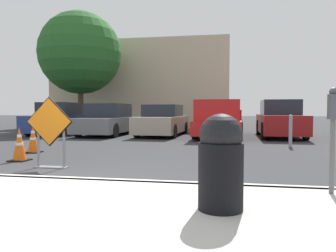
# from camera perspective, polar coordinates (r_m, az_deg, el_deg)

# --- Properties ---
(ground_plane) EXTENTS (96.00, 96.00, 0.00)m
(ground_plane) POSITION_cam_1_polar(r_m,az_deg,el_deg) (15.00, 1.13, -1.77)
(ground_plane) COLOR #333335
(sidewalk_strip) EXTENTS (21.71, 3.05, 0.14)m
(sidewalk_strip) POSITION_cam_1_polar(r_m,az_deg,el_deg) (4.14, -25.12, -13.48)
(sidewalk_strip) COLOR beige
(sidewalk_strip) RESTS_ON ground_plane
(curb_lip) EXTENTS (21.71, 0.20, 0.14)m
(curb_lip) POSITION_cam_1_polar(r_m,az_deg,el_deg) (5.42, -15.68, -9.45)
(curb_lip) COLOR beige
(curb_lip) RESTS_ON ground_plane
(road_closed_sign) EXTENTS (1.03, 0.20, 1.48)m
(road_closed_sign) POSITION_cam_1_polar(r_m,az_deg,el_deg) (7.21, -19.91, -0.40)
(road_closed_sign) COLOR black
(road_closed_sign) RESTS_ON ground_plane
(traffic_cone_nearest) EXTENTS (0.42, 0.42, 0.81)m
(traffic_cone_nearest) POSITION_cam_1_polar(r_m,az_deg,el_deg) (8.53, -24.46, -2.91)
(traffic_cone_nearest) COLOR black
(traffic_cone_nearest) RESTS_ON ground_plane
(traffic_cone_second) EXTENTS (0.41, 0.41, 0.80)m
(traffic_cone_second) POSITION_cam_1_polar(r_m,az_deg,el_deg) (9.99, -22.46, -2.10)
(traffic_cone_second) COLOR black
(traffic_cone_second) RESTS_ON ground_plane
(parked_car_nearest) EXTENTS (1.87, 4.42, 1.57)m
(parked_car_nearest) POSITION_cam_1_polar(r_m,az_deg,el_deg) (17.13, -18.47, 1.04)
(parked_car_nearest) COLOR navy
(parked_car_nearest) RESTS_ON ground_plane
(parked_car_second) EXTENTS (2.01, 4.54, 1.50)m
(parked_car_second) POSITION_cam_1_polar(r_m,az_deg,el_deg) (15.91, -10.35, 0.91)
(parked_car_second) COLOR slate
(parked_car_second) RESTS_ON ground_plane
(parked_car_third) EXTENTS (1.98, 4.38, 1.44)m
(parked_car_third) POSITION_cam_1_polar(r_m,az_deg,el_deg) (15.27, -0.94, 0.81)
(parked_car_third) COLOR #A39984
(parked_car_third) RESTS_ON ground_plane
(pickup_truck) EXTENTS (2.14, 5.42, 1.61)m
(pickup_truck) POSITION_cam_1_polar(r_m,az_deg,el_deg) (14.45, 8.90, 0.89)
(pickup_truck) COLOR red
(pickup_truck) RESTS_ON ground_plane
(parked_car_fourth) EXTENTS (1.88, 4.56, 1.64)m
(parked_car_fourth) POSITION_cam_1_polar(r_m,az_deg,el_deg) (15.30, 18.91, 0.99)
(parked_car_fourth) COLOR maroon
(parked_car_fourth) RESTS_ON ground_plane
(trash_bin) EXTENTS (0.48, 0.48, 1.04)m
(trash_bin) POSITION_cam_1_polar(r_m,az_deg,el_deg) (3.57, 9.17, -6.09)
(trash_bin) COLOR black
(trash_bin) RESTS_ON sidewalk_strip
(bollard_nearest) EXTENTS (0.12, 0.12, 0.87)m
(bollard_nearest) POSITION_cam_1_polar(r_m,az_deg,el_deg) (11.19, 11.51, -1.06)
(bollard_nearest) COLOR gray
(bollard_nearest) RESTS_ON ground_plane
(bollard_second) EXTENTS (0.12, 0.12, 1.05)m
(bollard_second) POSITION_cam_1_polar(r_m,az_deg,el_deg) (11.37, 20.56, -0.64)
(bollard_second) COLOR gray
(bollard_second) RESTS_ON ground_plane
(parking_meter) EXTENTS (0.11, 0.15, 1.36)m
(parking_meter) POSITION_cam_1_polar(r_m,az_deg,el_deg) (4.66, 26.80, 0.63)
(parking_meter) COLOR #59595B
(parking_meter) RESTS_ON sidewalk_strip
(building_facade_backdrop) EXTENTS (12.44, 5.00, 5.97)m
(building_facade_backdrop) POSITION_cam_1_polar(r_m,az_deg,el_deg) (24.53, -4.24, 7.01)
(building_facade_backdrop) COLOR beige
(building_facade_backdrop) RESTS_ON ground_plane
(street_tree_behind_lot) EXTENTS (4.86, 4.86, 7.01)m
(street_tree_behind_lot) POSITION_cam_1_polar(r_m,az_deg,el_deg) (20.58, -15.06, 12.17)
(street_tree_behind_lot) COLOR #513823
(street_tree_behind_lot) RESTS_ON ground_plane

